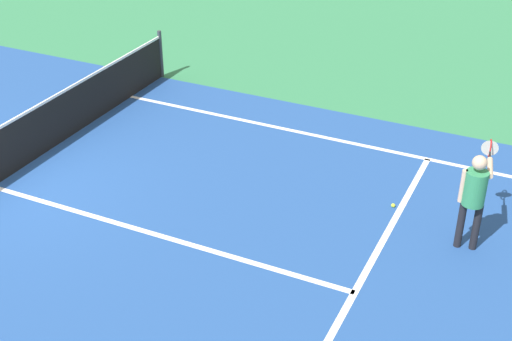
# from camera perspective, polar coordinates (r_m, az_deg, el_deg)

# --- Properties ---
(line_sideline_right) EXTENTS (0.10, 11.89, 0.01)m
(line_sideline_right) POSITION_cam_1_polar(r_m,az_deg,el_deg) (13.27, 11.69, 1.31)
(line_sideline_right) COLOR white
(line_sideline_right) RESTS_ON ground_plane
(line_service_near) EXTENTS (8.22, 0.10, 0.01)m
(line_service_near) POSITION_cam_1_polar(r_m,az_deg,el_deg) (9.84, 7.89, -9.66)
(line_service_near) COLOR white
(line_service_near) RESTS_ON ground_plane
(line_center_service) EXTENTS (0.10, 6.40, 0.01)m
(line_center_service) POSITION_cam_1_polar(r_m,az_deg,el_deg) (10.96, -8.20, -5.04)
(line_center_service) COLOR white
(line_center_service) RESTS_ON ground_plane
(player_near) EXTENTS (1.18, 0.41, 1.53)m
(player_near) POSITION_cam_1_polar(r_m,az_deg,el_deg) (10.54, 17.10, -1.62)
(player_near) COLOR black
(player_near) RESTS_ON ground_plane
(tennis_ball_mid_court) EXTENTS (0.07, 0.07, 0.07)m
(tennis_ball_mid_court) POSITION_cam_1_polar(r_m,az_deg,el_deg) (11.66, 10.92, -2.76)
(tennis_ball_mid_court) COLOR #CCE033
(tennis_ball_mid_court) RESTS_ON ground_plane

